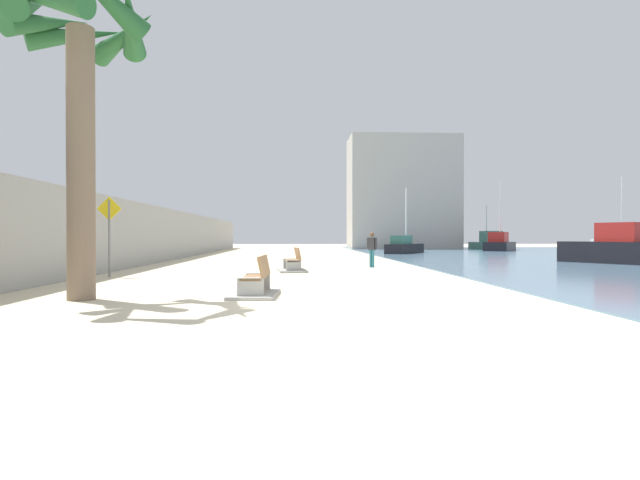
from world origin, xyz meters
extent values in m
plane|color=beige|center=(0.00, 18.00, 0.00)|extent=(120.00, 120.00, 0.00)
cube|color=#9E9E99|center=(-7.50, 18.00, 1.52)|extent=(0.80, 64.00, 3.04)
cylinder|color=#7A6651|center=(-4.64, 1.12, 3.09)|extent=(0.61, 0.61, 6.18)
cone|color=#235B2D|center=(-3.59, 1.35, 6.44)|extent=(1.04, 2.39, 1.25)
cone|color=#235B2D|center=(-3.95, 1.98, 6.33)|extent=(2.17, 1.90, 1.04)
cone|color=#235B2D|center=(-5.13, 2.10, 6.37)|extent=(2.34, 1.54, 1.13)
cone|color=#235B2D|center=(-5.56, 1.64, 6.48)|extent=(1.63, 2.29, 1.32)
cone|color=#235B2D|center=(-5.65, 0.90, 6.55)|extent=(1.02, 2.36, 1.44)
cube|color=#9E9E99|center=(-0.80, 1.06, 0.25)|extent=(0.61, 0.23, 0.50)
cube|color=#9E9E99|center=(-0.73, 2.45, 0.25)|extent=(0.61, 0.23, 0.50)
cube|color=#997047|center=(-0.77, 1.75, 0.45)|extent=(0.58, 1.62, 0.06)
cube|color=#997047|center=(-0.54, 1.74, 0.73)|extent=(0.24, 1.61, 0.50)
cube|color=#9E9E99|center=(-0.77, 1.75, 0.04)|extent=(1.21, 2.15, 0.08)
cube|color=#9E9E99|center=(0.16, 9.49, 0.25)|extent=(0.62, 0.26, 0.50)
cube|color=#9E9E99|center=(0.03, 10.88, 0.25)|extent=(0.62, 0.26, 0.50)
cube|color=#997047|center=(0.10, 10.19, 0.45)|extent=(0.65, 1.64, 0.06)
cube|color=#997047|center=(0.33, 10.21, 0.73)|extent=(0.32, 1.61, 0.50)
cube|color=#9E9E99|center=(0.10, 10.19, 0.04)|extent=(1.30, 2.20, 0.08)
cylinder|color=teal|center=(3.81, 12.53, 0.40)|extent=(0.12, 0.12, 0.81)
cylinder|color=teal|center=(3.71, 12.61, 0.40)|extent=(0.12, 0.12, 0.81)
cube|color=#333338|center=(3.76, 12.57, 1.09)|extent=(0.36, 0.34, 0.57)
sphere|color=brown|center=(3.76, 12.57, 1.52)|extent=(0.22, 0.22, 0.22)
cylinder|color=#333338|center=(3.93, 12.43, 1.12)|extent=(0.09, 0.09, 0.51)
cylinder|color=#333338|center=(3.59, 12.71, 1.12)|extent=(0.09, 0.09, 0.51)
cube|color=#337060|center=(20.70, 42.47, 0.40)|extent=(2.26, 6.16, 0.73)
cube|color=#337060|center=(20.69, 41.55, 1.36)|extent=(1.56, 2.72, 1.18)
cylinder|color=silver|center=(20.71, 42.78, 2.79)|extent=(0.12, 0.12, 4.05)
cube|color=black|center=(19.61, 36.54, 0.45)|extent=(4.23, 4.83, 0.83)
cube|color=red|center=(19.23, 35.99, 1.34)|extent=(2.31, 2.44, 0.94)
cylinder|color=silver|center=(19.73, 36.72, 3.78)|extent=(0.12, 0.12, 5.83)
cube|color=black|center=(9.16, 30.27, 0.42)|extent=(4.04, 5.10, 0.76)
cube|color=#337060|center=(8.74, 29.62, 1.14)|extent=(2.10, 2.45, 0.68)
cylinder|color=silver|center=(9.30, 30.48, 3.09)|extent=(0.12, 0.12, 4.58)
cube|color=white|center=(36.10, 43.00, 0.57)|extent=(4.28, 7.12, 1.05)
cube|color=black|center=(36.46, 42.03, 1.42)|extent=(2.36, 3.32, 0.65)
cylinder|color=silver|center=(35.97, 43.32, 4.58)|extent=(0.12, 0.12, 6.97)
cube|color=black|center=(16.36, 14.97, 0.59)|extent=(3.52, 4.65, 1.11)
cube|color=red|center=(16.69, 14.39, 1.64)|extent=(1.89, 2.24, 0.98)
cylinder|color=slate|center=(-6.33, 7.60, 1.36)|extent=(0.08, 0.08, 2.72)
cube|color=yellow|center=(-6.33, 7.60, 2.42)|extent=(0.85, 0.03, 0.85)
cube|color=#ADAAA3|center=(12.31, 46.00, 6.23)|extent=(12.00, 6.00, 12.46)
camera|label=1|loc=(0.21, -10.71, 1.46)|focal=28.61mm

